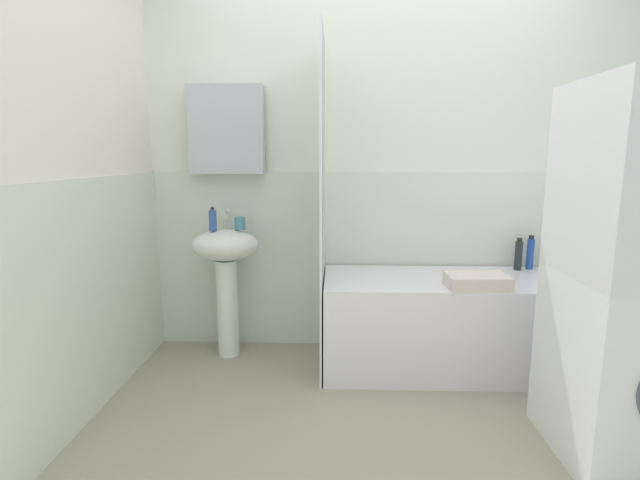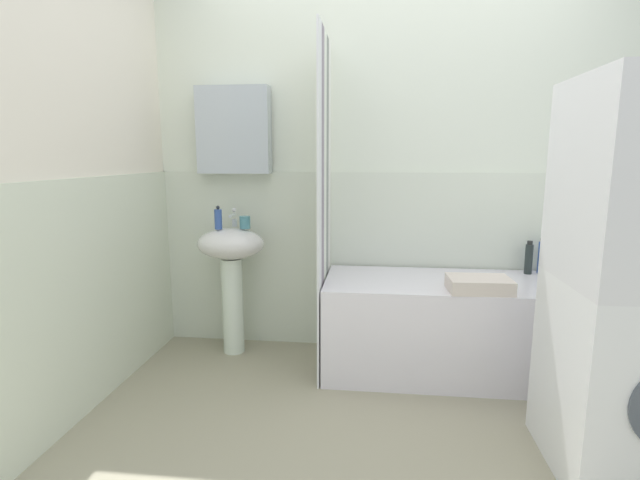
{
  "view_description": "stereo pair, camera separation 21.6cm",
  "coord_description": "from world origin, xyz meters",
  "px_view_note": "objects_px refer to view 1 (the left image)",
  "views": [
    {
      "loc": [
        -0.3,
        -1.94,
        1.31
      ],
      "look_at": [
        -0.4,
        0.76,
        0.83
      ],
      "focal_mm": 26.65,
      "sensor_mm": 36.0,
      "label": 1
    },
    {
      "loc": [
        -0.09,
        -1.92,
        1.31
      ],
      "look_at": [
        -0.4,
        0.76,
        0.83
      ],
      "focal_mm": 26.65,
      "sensor_mm": 36.0,
      "label": 2
    }
  ],
  "objects_px": {
    "sink": "(226,264)",
    "bathtub": "(449,323)",
    "body_wash_bottle": "(547,256)",
    "shampoo_bottle": "(518,255)",
    "towel_folded": "(477,281)",
    "toothbrush_cup": "(240,223)",
    "conditioner_bottle": "(530,253)",
    "soap_dispenser": "(213,220)"
  },
  "relations": [
    {
      "from": "body_wash_bottle",
      "to": "shampoo_bottle",
      "type": "distance_m",
      "value": 0.19
    },
    {
      "from": "soap_dispenser",
      "to": "bathtub",
      "type": "distance_m",
      "value": 1.61
    },
    {
      "from": "toothbrush_cup",
      "to": "conditioner_bottle",
      "type": "height_order",
      "value": "toothbrush_cup"
    },
    {
      "from": "soap_dispenser",
      "to": "body_wash_bottle",
      "type": "bearing_deg",
      "value": 3.97
    },
    {
      "from": "sink",
      "to": "body_wash_bottle",
      "type": "distance_m",
      "value": 2.09
    },
    {
      "from": "towel_folded",
      "to": "sink",
      "type": "bearing_deg",
      "value": 167.05
    },
    {
      "from": "soap_dispenser",
      "to": "toothbrush_cup",
      "type": "bearing_deg",
      "value": 16.39
    },
    {
      "from": "sink",
      "to": "toothbrush_cup",
      "type": "bearing_deg",
      "value": 10.49
    },
    {
      "from": "toothbrush_cup",
      "to": "towel_folded",
      "type": "height_order",
      "value": "toothbrush_cup"
    },
    {
      "from": "bathtub",
      "to": "toothbrush_cup",
      "type": "bearing_deg",
      "value": 173.38
    },
    {
      "from": "sink",
      "to": "towel_folded",
      "type": "height_order",
      "value": "sink"
    },
    {
      "from": "conditioner_bottle",
      "to": "sink",
      "type": "bearing_deg",
      "value": -176.43
    },
    {
      "from": "sink",
      "to": "toothbrush_cup",
      "type": "xyz_separation_m",
      "value": [
        0.09,
        0.02,
        0.26
      ]
    },
    {
      "from": "body_wash_bottle",
      "to": "conditioner_bottle",
      "type": "bearing_deg",
      "value": 177.52
    },
    {
      "from": "toothbrush_cup",
      "to": "body_wash_bottle",
      "type": "xyz_separation_m",
      "value": [
        1.99,
        0.1,
        -0.22
      ]
    },
    {
      "from": "bathtub",
      "to": "sink",
      "type": "bearing_deg",
      "value": 174.52
    },
    {
      "from": "towel_folded",
      "to": "shampoo_bottle",
      "type": "bearing_deg",
      "value": 48.52
    },
    {
      "from": "soap_dispenser",
      "to": "shampoo_bottle",
      "type": "xyz_separation_m",
      "value": [
        1.96,
        0.12,
        -0.24
      ]
    },
    {
      "from": "bathtub",
      "to": "shampoo_bottle",
      "type": "xyz_separation_m",
      "value": [
        0.48,
        0.23,
        0.39
      ]
    },
    {
      "from": "body_wash_bottle",
      "to": "soap_dispenser",
      "type": "bearing_deg",
      "value": -176.03
    },
    {
      "from": "bathtub",
      "to": "body_wash_bottle",
      "type": "xyz_separation_m",
      "value": [
        0.67,
        0.26,
        0.38
      ]
    },
    {
      "from": "body_wash_bottle",
      "to": "towel_folded",
      "type": "height_order",
      "value": "body_wash_bottle"
    },
    {
      "from": "soap_dispenser",
      "to": "toothbrush_cup",
      "type": "height_order",
      "value": "soap_dispenser"
    },
    {
      "from": "soap_dispenser",
      "to": "bathtub",
      "type": "height_order",
      "value": "soap_dispenser"
    },
    {
      "from": "conditioner_bottle",
      "to": "bathtub",
      "type": "bearing_deg",
      "value": -155.42
    },
    {
      "from": "bathtub",
      "to": "conditioner_bottle",
      "type": "relative_size",
      "value": 6.91
    },
    {
      "from": "body_wash_bottle",
      "to": "sink",
      "type": "bearing_deg",
      "value": -176.73
    },
    {
      "from": "soap_dispenser",
      "to": "conditioner_bottle",
      "type": "relative_size",
      "value": 0.68
    },
    {
      "from": "bathtub",
      "to": "shampoo_bottle",
      "type": "height_order",
      "value": "shampoo_bottle"
    },
    {
      "from": "sink",
      "to": "conditioner_bottle",
      "type": "height_order",
      "value": "sink"
    },
    {
      "from": "sink",
      "to": "bathtub",
      "type": "relative_size",
      "value": 0.54
    },
    {
      "from": "conditioner_bottle",
      "to": "body_wash_bottle",
      "type": "bearing_deg",
      "value": -2.48
    },
    {
      "from": "sink",
      "to": "bathtub",
      "type": "xyz_separation_m",
      "value": [
        1.42,
        -0.14,
        -0.33
      ]
    },
    {
      "from": "sink",
      "to": "soap_dispenser",
      "type": "distance_m",
      "value": 0.3
    },
    {
      "from": "sink",
      "to": "shampoo_bottle",
      "type": "bearing_deg",
      "value": 2.86
    },
    {
      "from": "bathtub",
      "to": "towel_folded",
      "type": "xyz_separation_m",
      "value": [
        0.09,
        -0.21,
        0.32
      ]
    },
    {
      "from": "toothbrush_cup",
      "to": "towel_folded",
      "type": "distance_m",
      "value": 1.48
    },
    {
      "from": "toothbrush_cup",
      "to": "bathtub",
      "type": "bearing_deg",
      "value": -6.62
    },
    {
      "from": "sink",
      "to": "shampoo_bottle",
      "type": "height_order",
      "value": "sink"
    },
    {
      "from": "bathtub",
      "to": "towel_folded",
      "type": "bearing_deg",
      "value": -66.58
    },
    {
      "from": "conditioner_bottle",
      "to": "towel_folded",
      "type": "height_order",
      "value": "conditioner_bottle"
    },
    {
      "from": "sink",
      "to": "shampoo_bottle",
      "type": "distance_m",
      "value": 1.9
    }
  ]
}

